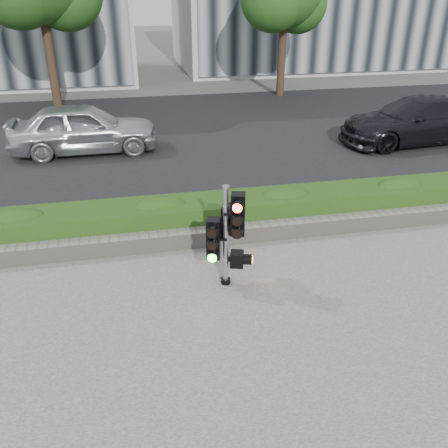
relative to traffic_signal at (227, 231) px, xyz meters
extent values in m
plane|color=#51514C|center=(0.23, -0.47, -1.05)|extent=(120.00, 120.00, 0.00)
cube|color=#9E9389|center=(0.23, -2.97, -1.04)|extent=(16.00, 11.00, 0.03)
cube|color=black|center=(0.23, 9.53, -1.04)|extent=(60.00, 13.00, 0.02)
cube|color=gray|center=(0.23, 2.68, -0.99)|extent=(60.00, 0.25, 0.12)
cube|color=gray|center=(0.23, 1.43, -0.85)|extent=(12.00, 0.32, 0.34)
cube|color=#467323|center=(0.23, 2.08, -0.68)|extent=(12.00, 1.00, 0.68)
cylinder|color=black|center=(-4.27, 14.03, 0.96)|extent=(0.36, 0.36, 4.03)
cylinder|color=black|center=(5.73, 15.03, 0.74)|extent=(0.36, 0.36, 3.58)
sphere|color=#1A4112|center=(6.50, 15.35, 2.91)|extent=(2.56, 2.56, 2.56)
cylinder|color=black|center=(-0.03, -0.02, -0.98)|extent=(0.18, 0.18, 0.09)
cylinder|color=gray|center=(-0.03, -0.02, -0.12)|extent=(0.09, 0.09, 1.81)
cylinder|color=gray|center=(-0.03, -0.02, 0.81)|extent=(0.11, 0.11, 0.04)
cube|color=#FF1107|center=(0.16, -0.10, 0.34)|extent=(0.28, 0.28, 0.72)
cube|color=#14E51E|center=(-0.23, 0.01, -0.12)|extent=(0.28, 0.28, 0.72)
cube|color=black|center=(0.05, 0.17, 0.12)|extent=(0.28, 0.28, 0.49)
cube|color=orange|center=(0.16, -0.05, -0.54)|extent=(0.28, 0.28, 0.26)
imported|color=silver|center=(-2.82, 8.06, -0.27)|extent=(4.51, 1.89, 1.53)
imported|color=black|center=(7.82, 6.97, -0.30)|extent=(5.20, 2.40, 1.47)
camera|label=1|loc=(-1.46, -6.86, 3.68)|focal=38.00mm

